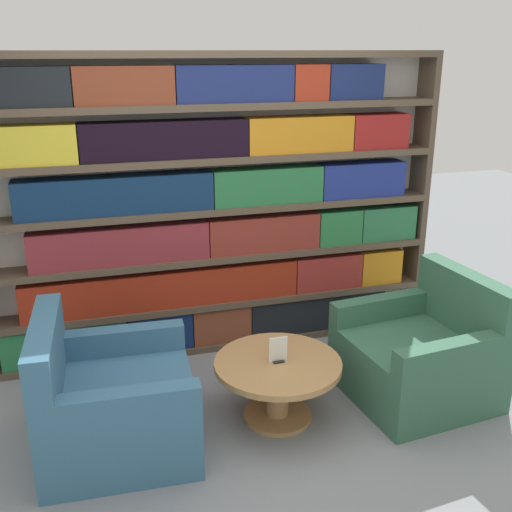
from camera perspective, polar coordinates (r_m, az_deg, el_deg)
ground_plane at (r=3.83m, az=1.01°, el=-17.14°), size 14.00×14.00×0.00m
bookshelf at (r=4.55m, az=-4.02°, el=4.23°), size 3.49×0.30×2.26m
armchair_left at (r=3.73m, az=-13.61°, el=-13.56°), size 0.92×0.92×0.84m
armchair_right at (r=4.28m, az=15.47°, el=-9.18°), size 0.96×0.96×0.84m
coffee_table at (r=3.88m, az=2.08°, el=-11.49°), size 0.81×0.81×0.41m
table_sign at (r=3.79m, az=2.11°, el=-9.05°), size 0.12×0.06×0.17m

